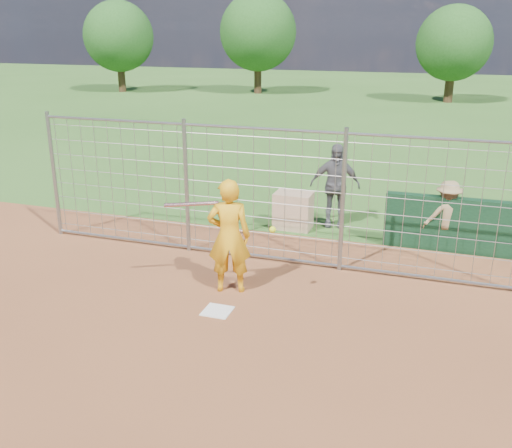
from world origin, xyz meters
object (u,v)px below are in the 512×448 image
(batter, at_px, (229,236))
(bystander_c, at_px, (447,216))
(bystander_b, at_px, (335,185))
(equipment_bin, at_px, (293,211))

(batter, xyz_separation_m, bystander_c, (3.36, 3.07, -0.26))
(bystander_b, bearing_deg, batter, -116.08)
(bystander_c, distance_m, equipment_bin, 3.20)
(bystander_b, xyz_separation_m, equipment_bin, (-0.81, -0.45, -0.52))
(equipment_bin, bearing_deg, bystander_b, 29.72)
(bystander_c, bearing_deg, batter, 22.22)
(bystander_b, xyz_separation_m, bystander_c, (2.36, -0.75, -0.22))
(bystander_c, relative_size, equipment_bin, 1.76)
(batter, distance_m, equipment_bin, 3.42)
(batter, relative_size, equipment_bin, 2.42)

